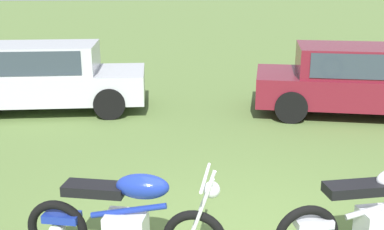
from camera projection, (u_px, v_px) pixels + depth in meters
The scene contains 4 objects.
motorcycle_blue at pixel (126, 219), 4.51m from camera, with size 2.00×0.76×1.02m.
motorcycle_silver at pixel (381, 215), 4.59m from camera, with size 2.14×0.66×1.02m.
car_silver at pixel (40, 72), 9.85m from camera, with size 4.04×1.87×1.43m.
car_burgundy at pixel (360, 77), 9.57m from camera, with size 4.67×2.76×1.43m.
Camera 1 is at (-0.88, -4.03, 2.74)m, focal length 43.29 mm.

